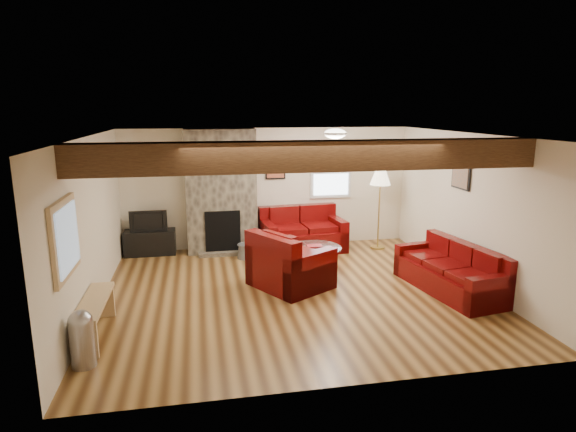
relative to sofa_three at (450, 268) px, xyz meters
name	(u,v)px	position (x,y,z in m)	size (l,w,h in m)	color
room	(294,216)	(-2.48, 0.42, 0.87)	(8.00, 8.00, 8.00)	#563416
oak_beam	(314,156)	(-2.48, -0.83, 1.93)	(6.00, 0.36, 0.38)	black
chimney_breast	(221,193)	(-3.48, 2.91, 0.84)	(1.40, 0.67, 2.50)	#3D372F
back_window	(331,173)	(-1.13, 3.13, 1.17)	(0.90, 0.08, 1.10)	silver
hatch_window	(66,238)	(-5.44, -1.08, 1.07)	(0.08, 1.00, 0.90)	tan
ceiling_dome	(335,135)	(-1.58, 1.32, 2.06)	(0.40, 0.40, 0.18)	white
artwork_back	(275,167)	(-2.33, 3.13, 1.32)	(0.42, 0.06, 0.52)	black
artwork_right	(460,177)	(0.48, 0.72, 1.37)	(0.06, 0.55, 0.42)	black
sofa_three	(450,268)	(0.00, 0.00, 0.00)	(1.98, 0.83, 0.77)	#450604
loveseat	(303,230)	(-1.85, 2.65, 0.06)	(1.68, 0.96, 0.89)	#450604
armchair_red	(291,259)	(-2.48, 0.68, 0.09)	(1.16, 1.02, 0.94)	#450604
coffee_table	(314,260)	(-1.93, 1.27, -0.15)	(0.97, 0.97, 0.51)	#492B17
tv_cabinet	(150,242)	(-4.93, 2.95, -0.13)	(1.00, 0.40, 0.50)	black
television	(149,220)	(-4.93, 2.95, 0.33)	(0.73, 0.10, 0.42)	black
floor_lamp	(380,182)	(-0.25, 2.52, 1.03)	(0.42, 0.42, 1.65)	tan
pine_bench	(95,318)	(-5.31, -0.61, -0.14)	(0.31, 1.31, 0.49)	tan
pedal_bin	(82,339)	(-5.30, -1.37, -0.04)	(0.27, 0.27, 0.68)	#9E9EA3
coal_bucket	(245,251)	(-3.07, 2.34, -0.23)	(0.32, 0.32, 0.30)	slate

